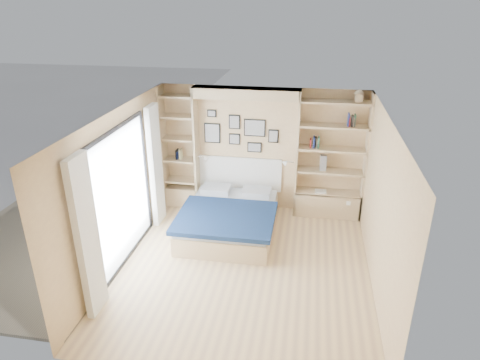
# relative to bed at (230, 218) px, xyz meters

# --- Properties ---
(ground) EXTENTS (4.50, 4.50, 0.00)m
(ground) POSITION_rel_bed_xyz_m (0.45, -1.12, -0.27)
(ground) COLOR #E1BE84
(ground) RESTS_ON ground
(room_shell) EXTENTS (4.50, 4.50, 4.50)m
(room_shell) POSITION_rel_bed_xyz_m (0.06, 0.40, 0.80)
(room_shell) COLOR #DCBA82
(room_shell) RESTS_ON ground
(bed) EXTENTS (1.71, 2.19, 1.07)m
(bed) POSITION_rel_bed_xyz_m (0.00, 0.00, 0.00)
(bed) COLOR tan
(bed) RESTS_ON ground
(photo_gallery) EXTENTS (1.48, 0.02, 0.82)m
(photo_gallery) POSITION_rel_bed_xyz_m (-0.00, 1.10, 1.33)
(photo_gallery) COLOR black
(photo_gallery) RESTS_ON ground
(reading_lamps) EXTENTS (1.92, 0.12, 0.15)m
(reading_lamps) POSITION_rel_bed_xyz_m (0.15, 0.88, 0.83)
(reading_lamps) COLOR silver
(reading_lamps) RESTS_ON ground
(shelf_decor) EXTENTS (3.55, 0.23, 2.03)m
(shelf_decor) POSITION_rel_bed_xyz_m (1.52, 0.95, 1.41)
(shelf_decor) COLOR #A51E1E
(shelf_decor) RESTS_ON ground
(deck) EXTENTS (3.20, 4.00, 0.05)m
(deck) POSITION_rel_bed_xyz_m (-3.15, -1.12, -0.27)
(deck) COLOR #6A604E
(deck) RESTS_ON ground
(deck_chair) EXTENTS (0.47, 0.73, 0.71)m
(deck_chair) POSITION_rel_bed_xyz_m (-3.06, -0.00, 0.06)
(deck_chair) COLOR tan
(deck_chair) RESTS_ON ground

